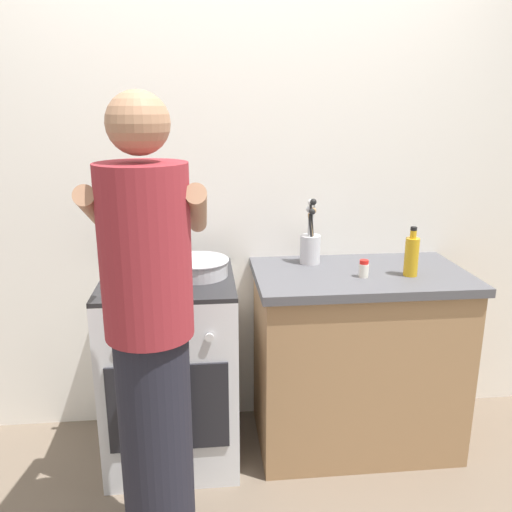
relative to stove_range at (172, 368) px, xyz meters
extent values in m
plane|color=#6B5B4C|center=(0.35, -0.15, -0.45)|extent=(6.00, 6.00, 0.00)
cube|color=silver|center=(0.55, 0.35, 0.80)|extent=(3.20, 0.10, 2.50)
cube|color=#99724C|center=(0.90, 0.00, -0.02)|extent=(0.96, 0.56, 0.86)
cube|color=#4C4C51|center=(0.90, 0.00, 0.43)|extent=(1.00, 0.60, 0.04)
cube|color=silver|center=(0.00, 0.00, -0.01)|extent=(0.60, 0.60, 0.88)
cube|color=#232326|center=(0.00, 0.00, 0.44)|extent=(0.60, 0.60, 0.02)
cube|color=black|center=(0.00, -0.30, -0.03)|extent=(0.51, 0.01, 0.40)
cylinder|color=silver|center=(-0.18, -0.31, 0.29)|extent=(0.04, 0.01, 0.04)
cylinder|color=silver|center=(0.00, -0.31, 0.29)|extent=(0.04, 0.01, 0.04)
cylinder|color=silver|center=(0.18, -0.31, 0.29)|extent=(0.04, 0.01, 0.04)
cylinder|color=#38383D|center=(-0.14, 0.03, 0.51)|extent=(0.22, 0.22, 0.13)
cube|color=black|center=(-0.26, 0.03, 0.57)|extent=(0.04, 0.02, 0.01)
cube|color=black|center=(-0.02, 0.03, 0.57)|extent=(0.04, 0.02, 0.01)
cylinder|color=#B7B7BC|center=(0.14, 0.02, 0.49)|extent=(0.27, 0.27, 0.08)
torus|color=#B7B7BC|center=(0.14, 0.02, 0.52)|extent=(0.28, 0.28, 0.01)
cylinder|color=silver|center=(0.69, 0.17, 0.52)|extent=(0.10, 0.10, 0.14)
cylinder|color=#9E7547|center=(0.69, 0.15, 0.59)|extent=(0.05, 0.02, 0.23)
sphere|color=#9E7547|center=(0.69, 0.15, 0.72)|extent=(0.03, 0.03, 0.03)
cylinder|color=black|center=(0.69, 0.16, 0.61)|extent=(0.04, 0.03, 0.28)
sphere|color=black|center=(0.69, 0.16, 0.76)|extent=(0.03, 0.03, 0.03)
cylinder|color=black|center=(0.69, 0.15, 0.59)|extent=(0.04, 0.01, 0.23)
sphere|color=black|center=(0.69, 0.15, 0.71)|extent=(0.03, 0.03, 0.03)
cylinder|color=silver|center=(0.69, 0.18, 0.60)|extent=(0.05, 0.01, 0.28)
sphere|color=silver|center=(0.69, 0.18, 0.75)|extent=(0.03, 0.03, 0.03)
cylinder|color=#B7BABF|center=(0.68, 0.18, 0.59)|extent=(0.02, 0.02, 0.23)
sphere|color=#B7BABF|center=(0.68, 0.18, 0.72)|extent=(0.03, 0.03, 0.03)
cylinder|color=silver|center=(0.89, -0.08, 0.48)|extent=(0.04, 0.04, 0.06)
cylinder|color=red|center=(0.89, -0.08, 0.52)|extent=(0.04, 0.04, 0.02)
cylinder|color=gold|center=(1.11, -0.07, 0.54)|extent=(0.06, 0.06, 0.18)
cylinder|color=gold|center=(1.11, -0.07, 0.64)|extent=(0.03, 0.03, 0.04)
cylinder|color=black|center=(1.11, -0.07, 0.67)|extent=(0.03, 0.03, 0.02)
cylinder|color=black|center=(-0.02, -0.61, 0.00)|extent=(0.26, 0.26, 0.90)
cylinder|color=maroon|center=(-0.02, -0.61, 0.74)|extent=(0.30, 0.30, 0.58)
sphere|color=#A07254|center=(-0.02, -0.61, 1.15)|extent=(0.20, 0.20, 0.20)
cylinder|color=#A07254|center=(-0.19, -0.47, 0.85)|extent=(0.07, 0.41, 0.24)
cylinder|color=#A07254|center=(0.15, -0.47, 0.85)|extent=(0.07, 0.41, 0.24)
camera|label=1|loc=(0.17, -2.30, 1.20)|focal=37.14mm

